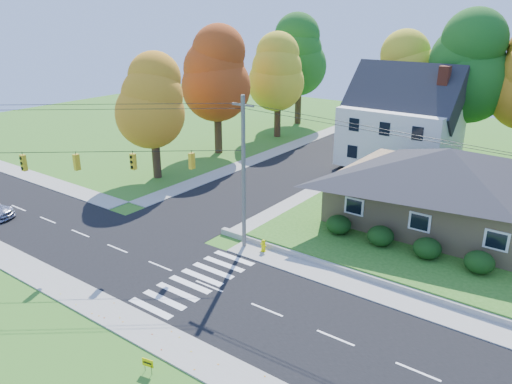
% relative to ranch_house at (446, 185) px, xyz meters
% --- Properties ---
extents(ground, '(120.00, 120.00, 0.00)m').
position_rel_ranch_house_xyz_m(ground, '(-8.00, -16.00, -3.27)').
color(ground, '#3D7923').
extents(road_main, '(90.00, 8.00, 0.02)m').
position_rel_ranch_house_xyz_m(road_main, '(-8.00, -16.00, -3.26)').
color(road_main, black).
rests_on(road_main, ground).
extents(road_cross, '(8.00, 44.00, 0.02)m').
position_rel_ranch_house_xyz_m(road_cross, '(-16.00, 10.00, -3.25)').
color(road_cross, black).
rests_on(road_cross, ground).
extents(sidewalk_north, '(90.00, 2.00, 0.08)m').
position_rel_ranch_house_xyz_m(sidewalk_north, '(-8.00, -11.00, -3.23)').
color(sidewalk_north, '#9C9A90').
rests_on(sidewalk_north, ground).
extents(sidewalk_south, '(90.00, 2.00, 0.08)m').
position_rel_ranch_house_xyz_m(sidewalk_south, '(-8.00, -21.00, -3.23)').
color(sidewalk_south, '#9C9A90').
rests_on(sidewalk_south, ground).
extents(ranch_house, '(14.60, 10.60, 5.40)m').
position_rel_ranch_house_xyz_m(ranch_house, '(0.00, 0.00, 0.00)').
color(ranch_house, tan).
rests_on(ranch_house, lawn).
extents(colonial_house, '(10.40, 8.40, 9.60)m').
position_rel_ranch_house_xyz_m(colonial_house, '(-7.96, 12.00, 1.32)').
color(colonial_house, silver).
rests_on(colonial_house, lawn).
extents(hedge_row, '(10.70, 1.70, 1.27)m').
position_rel_ranch_house_xyz_m(hedge_row, '(-0.50, -6.20, -2.13)').
color(hedge_row, '#163A10').
rests_on(hedge_row, lawn).
extents(traffic_infrastructure, '(38.10, 10.66, 10.00)m').
position_rel_ranch_house_xyz_m(traffic_infrastructure, '(-8.15, -14.65, 1.88)').
color(traffic_infrastructure, '#666059').
rests_on(traffic_infrastructure, ground).
extents(tree_lot_0, '(6.72, 6.72, 12.51)m').
position_rel_ranch_house_xyz_m(tree_lot_0, '(-10.00, 18.00, 5.04)').
color(tree_lot_0, '#3F2A19').
rests_on(tree_lot_0, lawn).
extents(tree_lot_1, '(7.84, 7.84, 14.60)m').
position_rel_ranch_house_xyz_m(tree_lot_1, '(-4.00, 17.00, 6.35)').
color(tree_lot_1, '#3F2A19').
rests_on(tree_lot_1, lawn).
extents(tree_west_0, '(6.16, 6.16, 11.47)m').
position_rel_ranch_house_xyz_m(tree_west_0, '(-25.00, -4.00, 3.89)').
color(tree_west_0, '#3F2A19').
rests_on(tree_west_0, ground).
extents(tree_west_1, '(7.28, 7.28, 13.56)m').
position_rel_ranch_house_xyz_m(tree_west_1, '(-26.00, 6.00, 5.20)').
color(tree_west_1, '#3F2A19').
rests_on(tree_west_1, ground).
extents(tree_west_2, '(6.72, 6.72, 12.51)m').
position_rel_ranch_house_xyz_m(tree_west_2, '(-25.00, 16.00, 4.54)').
color(tree_west_2, '#3F2A19').
rests_on(tree_west_2, ground).
extents(tree_west_3, '(7.84, 7.84, 14.60)m').
position_rel_ranch_house_xyz_m(tree_west_3, '(-27.00, 24.00, 5.85)').
color(tree_west_3, '#3F2A19').
rests_on(tree_west_3, ground).
extents(white_car, '(1.94, 4.14, 1.31)m').
position_rel_ranch_house_xyz_m(white_car, '(-15.89, 18.47, -2.59)').
color(white_car, silver).
rests_on(white_car, road_cross).
extents(fire_hydrant, '(0.50, 0.39, 0.87)m').
position_rel_ranch_house_xyz_m(fire_hydrant, '(-8.03, -10.68, -2.85)').
color(fire_hydrant, '#DBD800').
rests_on(fire_hydrant, ground).
extents(yard_sign, '(0.56, 0.15, 0.70)m').
position_rel_ranch_house_xyz_m(yard_sign, '(-5.37, -22.93, -2.77)').
color(yard_sign, black).
rests_on(yard_sign, ground).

